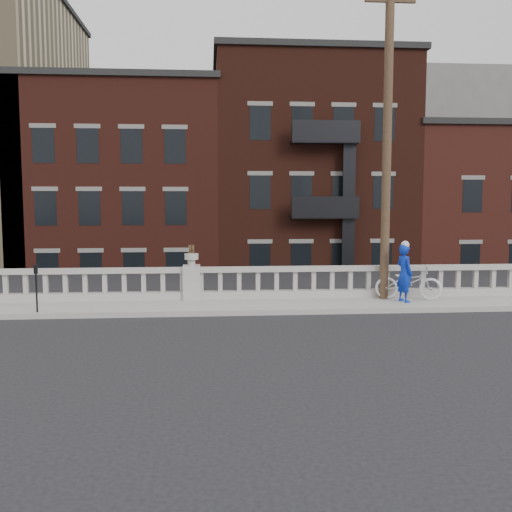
# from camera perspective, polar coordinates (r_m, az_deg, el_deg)

# --- Properties ---
(ground) EXTENTS (120.00, 120.00, 0.00)m
(ground) POSITION_cam_1_polar(r_m,az_deg,el_deg) (14.65, -6.89, -7.54)
(ground) COLOR black
(ground) RESTS_ON ground
(sidewalk) EXTENTS (32.00, 2.20, 0.15)m
(sidewalk) POSITION_cam_1_polar(r_m,az_deg,el_deg) (17.57, -6.52, -5.09)
(sidewalk) COLOR gray
(sidewalk) RESTS_ON ground
(balustrade) EXTENTS (28.00, 0.34, 1.03)m
(balustrade) POSITION_cam_1_polar(r_m,az_deg,el_deg) (18.41, -6.44, -2.81)
(balustrade) COLOR gray
(balustrade) RESTS_ON sidewalk
(planter_pedestal) EXTENTS (0.55, 0.55, 1.76)m
(planter_pedestal) POSITION_cam_1_polar(r_m,az_deg,el_deg) (18.39, -6.45, -2.22)
(planter_pedestal) COLOR gray
(planter_pedestal) RESTS_ON sidewalk
(lower_level) EXTENTS (80.00, 44.00, 20.80)m
(lower_level) POSITION_cam_1_polar(r_m,az_deg,el_deg) (37.31, -4.71, 4.52)
(lower_level) COLOR #605E59
(lower_level) RESTS_ON ground
(utility_pole) EXTENTS (1.60, 0.28, 10.00)m
(utility_pole) POSITION_cam_1_polar(r_m,az_deg,el_deg) (18.82, 12.98, 11.30)
(utility_pole) COLOR #422D1E
(utility_pole) RESTS_ON sidewalk
(parking_meter_c) EXTENTS (0.10, 0.09, 1.36)m
(parking_meter_c) POSITION_cam_1_polar(r_m,az_deg,el_deg) (17.28, -21.13, -2.51)
(parking_meter_c) COLOR black
(parking_meter_c) RESTS_ON sidewalk
(bicycle) EXTENTS (2.20, 1.23, 1.09)m
(bicycle) POSITION_cam_1_polar(r_m,az_deg,el_deg) (18.93, 15.00, -2.57)
(bicycle) COLOR silver
(bicycle) RESTS_ON sidewalk
(cyclist) EXTENTS (0.61, 0.76, 1.81)m
(cyclist) POSITION_cam_1_polar(r_m,az_deg,el_deg) (18.38, 14.62, -1.67)
(cyclist) COLOR #0B2AB3
(cyclist) RESTS_ON sidewalk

